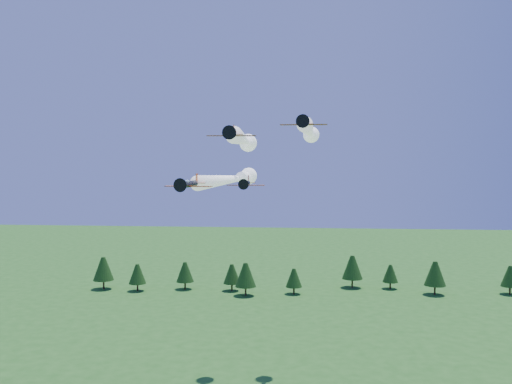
# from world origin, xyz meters

# --- Properties ---
(plane_lead) EXTENTS (7.01, 46.65, 3.70)m
(plane_lead) POSITION_xyz_m (-1.45, 17.24, 49.40)
(plane_lead) COLOR black
(plane_lead) RESTS_ON ground
(plane_left) EXTENTS (11.26, 45.13, 3.70)m
(plane_left) POSITION_xyz_m (-4.87, 25.55, 41.98)
(plane_left) COLOR black
(plane_left) RESTS_ON ground
(plane_right) EXTENTS (7.20, 50.14, 3.70)m
(plane_right) POSITION_xyz_m (10.50, 27.59, 51.42)
(plane_right) COLOR black
(plane_right) RESTS_ON ground
(plane_slot) EXTENTS (6.37, 6.95, 2.25)m
(plane_slot) POSITION_xyz_m (-0.20, 8.17, 41.80)
(plane_slot) COLOR black
(plane_slot) RESTS_ON ground
(treeline) EXTENTS (148.16, 22.88, 11.59)m
(treeline) POSITION_xyz_m (3.03, 109.58, 6.69)
(treeline) COLOR #382314
(treeline) RESTS_ON ground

